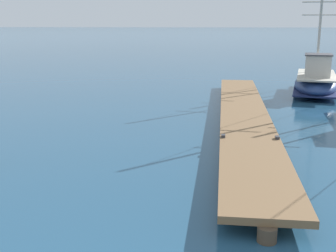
{
  "coord_description": "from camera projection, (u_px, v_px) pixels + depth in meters",
  "views": [
    {
      "loc": [
        2.33,
        -2.85,
        3.95
      ],
      "look_at": [
        1.69,
        7.6,
        1.4
      ],
      "focal_mm": 47.38,
      "sensor_mm": 36.0,
      "label": 1
    }
  ],
  "objects": [
    {
      "name": "fishing_boat_2",
      "position": [
        316.0,
        81.0,
        23.47
      ],
      "size": [
        3.47,
        6.69,
        6.82
      ],
      "color": "navy",
      "rests_on": "ground"
    },
    {
      "name": "floating_dock",
      "position": [
        244.0,
        115.0,
        16.9
      ],
      "size": [
        2.9,
        18.85,
        0.53
      ],
      "color": "brown",
      "rests_on": "ground"
    }
  ]
}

